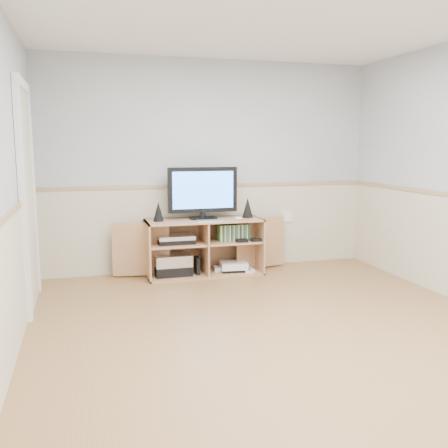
% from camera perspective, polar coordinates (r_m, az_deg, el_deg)
% --- Properties ---
extents(room, '(4.04, 4.54, 2.54)m').
position_cam_1_polar(room, '(3.98, 5.15, 4.84)').
color(room, tan).
rests_on(room, ground).
extents(media_cabinet, '(2.09, 0.50, 0.65)m').
position_cam_1_polar(media_cabinet, '(5.89, -2.42, -2.46)').
color(media_cabinet, tan).
rests_on(media_cabinet, floor).
extents(monitor, '(0.81, 0.18, 0.60)m').
position_cam_1_polar(monitor, '(5.79, -2.44, 3.76)').
color(monitor, black).
rests_on(monitor, media_cabinet).
extents(speaker_left, '(0.12, 0.12, 0.22)m').
position_cam_1_polar(speaker_left, '(5.68, -7.51, 1.43)').
color(speaker_left, black).
rests_on(speaker_left, media_cabinet).
extents(speaker_right, '(0.13, 0.13, 0.24)m').
position_cam_1_polar(speaker_right, '(5.93, 2.72, 1.88)').
color(speaker_right, black).
rests_on(speaker_right, media_cabinet).
extents(keyboard, '(0.29, 0.13, 0.01)m').
position_cam_1_polar(keyboard, '(5.65, -1.72, 0.39)').
color(keyboard, silver).
rests_on(keyboard, media_cabinet).
extents(mouse, '(0.10, 0.08, 0.04)m').
position_cam_1_polar(mouse, '(5.74, 1.67, 0.65)').
color(mouse, white).
rests_on(mouse, media_cabinet).
extents(av_components, '(0.51, 0.31, 0.47)m').
position_cam_1_polar(av_components, '(5.78, -5.73, -3.87)').
color(av_components, black).
rests_on(av_components, media_cabinet).
extents(game_consoles, '(0.46, 0.30, 0.11)m').
position_cam_1_polar(game_consoles, '(5.97, 0.98, -4.89)').
color(game_consoles, white).
rests_on(game_consoles, media_cabinet).
extents(game_cases, '(0.38, 0.14, 0.19)m').
position_cam_1_polar(game_cases, '(5.88, 1.11, -0.96)').
color(game_cases, '#3F8C3F').
rests_on(game_cases, media_cabinet).
extents(wall_outlet, '(0.12, 0.03, 0.12)m').
position_cam_1_polar(wall_outlet, '(6.39, 7.19, 0.82)').
color(wall_outlet, white).
rests_on(wall_outlet, wall_back).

